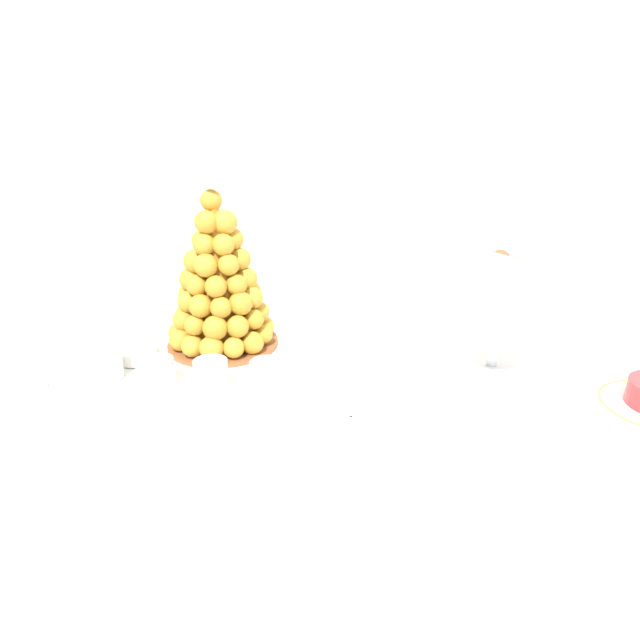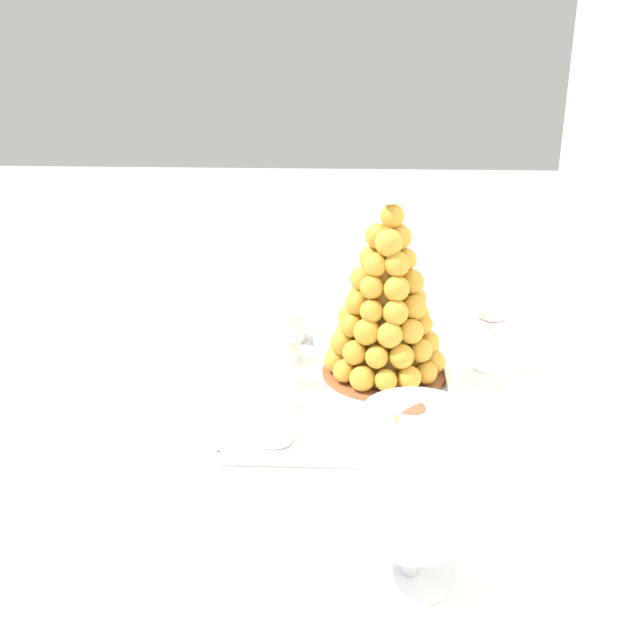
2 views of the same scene
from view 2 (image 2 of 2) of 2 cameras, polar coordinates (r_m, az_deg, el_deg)
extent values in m
cylinder|color=brown|center=(2.02, -8.82, -9.77)|extent=(0.04, 0.04, 0.75)
cylinder|color=brown|center=(2.01, 11.82, -10.14)|extent=(0.04, 0.04, 0.75)
cube|color=brown|center=(1.24, 1.10, -11.05)|extent=(1.40, 0.83, 0.02)
cube|color=white|center=(1.23, 1.11, -10.60)|extent=(1.46, 0.89, 0.00)
cube|color=white|center=(1.42, -17.99, -16.23)|extent=(1.46, 0.01, 0.38)
cube|color=white|center=(1.41, 20.33, -16.98)|extent=(1.46, 0.01, 0.38)
cube|color=white|center=(1.96, 1.58, -3.74)|extent=(0.01, 0.89, 0.38)
cube|color=white|center=(1.46, 1.71, -4.75)|extent=(0.53, 0.38, 0.01)
cube|color=white|center=(1.47, -5.66, -4.17)|extent=(0.53, 0.01, 0.02)
cube|color=white|center=(1.46, 9.10, -4.41)|extent=(0.53, 0.01, 0.02)
cube|color=white|center=(1.69, 1.84, -0.30)|extent=(0.01, 0.38, 0.02)
cube|color=white|center=(1.22, 1.53, -9.93)|extent=(0.01, 0.38, 0.02)
cylinder|color=white|center=(1.46, 1.71, -4.61)|extent=(0.35, 0.35, 0.00)
cylinder|color=brown|center=(1.49, 4.57, -3.73)|extent=(0.23, 0.23, 0.01)
cone|color=#AD7925|center=(1.43, 4.76, 1.96)|extent=(0.15, 0.15, 0.31)
sphere|color=gold|center=(1.40, 4.72, -4.29)|extent=(0.04, 0.04, 0.04)
sphere|color=gold|center=(1.41, 6.37, -4.11)|extent=(0.04, 0.04, 0.04)
sphere|color=gold|center=(1.44, 7.56, -3.75)|extent=(0.04, 0.04, 0.04)
sphere|color=gold|center=(1.48, 8.02, -2.97)|extent=(0.05, 0.05, 0.05)
sphere|color=gold|center=(1.52, 7.69, -2.32)|extent=(0.04, 0.04, 0.04)
sphere|color=gold|center=(1.55, 6.70, -1.76)|extent=(0.05, 0.05, 0.05)
sphere|color=gold|center=(1.56, 5.28, -1.48)|extent=(0.04, 0.04, 0.04)
sphere|color=gold|center=(1.56, 3.72, -1.51)|extent=(0.05, 0.05, 0.05)
sphere|color=gold|center=(1.54, 2.34, -1.72)|extent=(0.05, 0.05, 0.05)
sphere|color=gold|center=(1.51, 1.42, -2.25)|extent=(0.04, 0.04, 0.04)
sphere|color=gold|center=(1.47, 1.19, -2.86)|extent=(0.05, 0.05, 0.05)
sphere|color=gold|center=(1.44, 1.75, -3.64)|extent=(0.04, 0.04, 0.04)
sphere|color=gold|center=(1.41, 3.03, -4.19)|extent=(0.05, 0.05, 0.05)
sphere|color=gold|center=(1.40, 5.83, -2.60)|extent=(0.04, 0.04, 0.04)
sphere|color=gold|center=(1.43, 7.18, -2.18)|extent=(0.04, 0.04, 0.04)
sphere|color=gold|center=(1.47, 7.66, -1.57)|extent=(0.04, 0.04, 0.04)
sphere|color=gold|center=(1.50, 7.18, -0.96)|extent=(0.04, 0.04, 0.04)
sphere|color=gold|center=(1.53, 5.96, -0.50)|extent=(0.04, 0.04, 0.04)
sphere|color=gold|center=(1.54, 4.37, -0.31)|extent=(0.04, 0.04, 0.04)
sphere|color=gold|center=(1.52, 2.85, -0.45)|extent=(0.05, 0.05, 0.05)
sphere|color=gold|center=(1.49, 1.84, -0.92)|extent=(0.04, 0.04, 0.04)
sphere|color=gold|center=(1.45, 1.69, -1.62)|extent=(0.05, 0.05, 0.05)
sphere|color=gold|center=(1.42, 2.49, -2.34)|extent=(0.04, 0.04, 0.04)
sphere|color=gold|center=(1.40, 4.05, -2.64)|extent=(0.04, 0.04, 0.04)
sphere|color=gold|center=(1.41, 6.49, -0.81)|extent=(0.04, 0.04, 0.04)
sphere|color=gold|center=(1.44, 7.25, -0.30)|extent=(0.04, 0.04, 0.04)
sphere|color=gold|center=(1.48, 7.02, 0.27)|extent=(0.04, 0.04, 0.04)
sphere|color=gold|center=(1.51, 5.94, 0.69)|extent=(0.04, 0.04, 0.04)
sphere|color=gold|center=(1.51, 4.43, 0.94)|extent=(0.04, 0.04, 0.04)
sphere|color=gold|center=(1.50, 3.01, 0.71)|extent=(0.04, 0.04, 0.04)
sphere|color=gold|center=(1.46, 2.18, 0.26)|extent=(0.05, 0.05, 0.05)
sphere|color=gold|center=(1.43, 2.28, -0.40)|extent=(0.04, 0.04, 0.04)
sphere|color=gold|center=(1.40, 3.35, -0.85)|extent=(0.05, 0.05, 0.05)
sphere|color=gold|center=(1.39, 4.98, -1.07)|extent=(0.05, 0.05, 0.05)
sphere|color=gold|center=(1.42, 6.69, 0.90)|extent=(0.05, 0.05, 0.05)
sphere|color=gold|center=(1.45, 6.79, 1.55)|extent=(0.04, 0.04, 0.04)
sphere|color=gold|center=(1.48, 5.72, 2.03)|extent=(0.04, 0.04, 0.04)
sphere|color=gold|center=(1.49, 4.12, 2.08)|extent=(0.05, 0.05, 0.05)
sphere|color=gold|center=(1.46, 2.85, 1.73)|extent=(0.04, 0.04, 0.04)
sphere|color=gold|center=(1.42, 2.64, 1.20)|extent=(0.04, 0.04, 0.04)
sphere|color=gold|center=(1.39, 3.69, 0.62)|extent=(0.04, 0.04, 0.04)
sphere|color=gold|center=(1.39, 5.40, 0.53)|extent=(0.05, 0.05, 0.05)
sphere|color=gold|center=(1.42, 6.51, 2.71)|extent=(0.05, 0.05, 0.05)
sphere|color=gold|center=(1.46, 5.83, 3.29)|extent=(0.04, 0.04, 0.04)
sphere|color=gold|center=(1.46, 4.15, 3.33)|extent=(0.05, 0.05, 0.05)
sphere|color=gold|center=(1.43, 3.08, 2.94)|extent=(0.05, 0.05, 0.05)
sphere|color=gold|center=(1.39, 3.70, 2.35)|extent=(0.04, 0.04, 0.04)
sphere|color=gold|center=(1.39, 5.46, 2.24)|extent=(0.05, 0.05, 0.05)
sphere|color=gold|center=(1.42, 6.09, 4.30)|extent=(0.04, 0.04, 0.04)
sphere|color=gold|center=(1.44, 4.96, 4.62)|extent=(0.04, 0.04, 0.04)
sphere|color=gold|center=(1.42, 3.66, 4.44)|extent=(0.04, 0.04, 0.04)
sphere|color=gold|center=(1.39, 3.96, 3.94)|extent=(0.04, 0.04, 0.04)
sphere|color=gold|center=(1.39, 5.50, 3.97)|extent=(0.04, 0.04, 0.04)
sphere|color=gold|center=(1.41, 5.59, 5.87)|extent=(0.05, 0.05, 0.05)
sphere|color=gold|center=(1.41, 4.15, 5.97)|extent=(0.05, 0.05, 0.05)
sphere|color=gold|center=(1.38, 4.92, 5.49)|extent=(0.05, 0.05, 0.05)
sphere|color=gold|center=(1.40, 5.17, 7.39)|extent=(0.04, 0.04, 0.04)
sphere|color=white|center=(1.38, 5.00, 9.00)|extent=(0.04, 0.04, 0.04)
cylinder|color=silver|center=(1.63, -1.95, -0.39)|extent=(0.06, 0.06, 0.06)
cylinder|color=gold|center=(1.64, -1.94, -0.92)|extent=(0.05, 0.05, 0.02)
cylinder|color=#EAC166|center=(1.63, -1.95, -0.24)|extent=(0.05, 0.05, 0.02)
sphere|color=brown|center=(1.62, -2.08, 0.11)|extent=(0.02, 0.02, 0.02)
cylinder|color=silver|center=(1.53, -2.50, -2.09)|extent=(0.06, 0.06, 0.05)
cylinder|color=gold|center=(1.54, -2.49, -2.56)|extent=(0.05, 0.05, 0.02)
cylinder|color=#EAC166|center=(1.53, -2.50, -1.96)|extent=(0.05, 0.05, 0.01)
sphere|color=brown|center=(1.53, -2.37, -1.56)|extent=(0.02, 0.02, 0.02)
cylinder|color=silver|center=(1.44, -2.84, -3.61)|extent=(0.06, 0.06, 0.06)
cylinder|color=gold|center=(1.45, -2.83, -4.17)|extent=(0.05, 0.05, 0.02)
cylinder|color=#EAC166|center=(1.44, -2.84, -3.46)|extent=(0.05, 0.05, 0.02)
sphere|color=brown|center=(1.44, -3.07, -2.99)|extent=(0.02, 0.02, 0.02)
cylinder|color=silver|center=(1.35, -2.92, -5.40)|extent=(0.06, 0.06, 0.06)
cylinder|color=gold|center=(1.36, -2.91, -6.02)|extent=(0.05, 0.05, 0.02)
cylinder|color=#EAC166|center=(1.35, -2.92, -5.22)|extent=(0.05, 0.05, 0.02)
sphere|color=brown|center=(1.35, -2.91, -4.59)|extent=(0.02, 0.02, 0.02)
cylinder|color=silver|center=(1.27, -3.30, -7.39)|extent=(0.06, 0.06, 0.06)
cylinder|color=#F4EAC6|center=(1.28, -3.28, -8.02)|extent=(0.05, 0.05, 0.02)
cylinder|color=white|center=(1.27, -3.30, -7.21)|extent=(0.05, 0.05, 0.02)
sphere|color=brown|center=(1.26, -3.61, -6.86)|extent=(0.02, 0.02, 0.02)
cylinder|color=white|center=(1.62, 0.93, -1.26)|extent=(0.08, 0.08, 0.02)
cylinder|color=#F2CC59|center=(1.61, 0.93, -0.95)|extent=(0.07, 0.07, 0.00)
cylinder|color=white|center=(1.04, 6.35, -17.51)|extent=(0.12, 0.12, 0.01)
cylinder|color=white|center=(1.02, 6.43, -16.09)|extent=(0.02, 0.02, 0.06)
cylinder|color=white|center=(0.95, 6.72, -10.84)|extent=(0.13, 0.13, 0.16)
cylinder|color=#E54C47|center=(0.97, 6.73, -14.85)|extent=(0.04, 0.04, 0.02)
cylinder|color=yellow|center=(0.99, 8.06, -13.93)|extent=(0.05, 0.05, 0.05)
cylinder|color=#F9A54C|center=(1.00, 6.63, -13.60)|extent=(0.06, 0.05, 0.06)
cylinder|color=#D199D8|center=(0.99, 5.45, -14.05)|extent=(0.05, 0.05, 0.05)
cylinder|color=#72B2E0|center=(0.97, 7.29, -13.46)|extent=(0.06, 0.05, 0.06)
cylinder|color=#72B2E0|center=(1.00, 7.14, -12.11)|extent=(0.05, 0.05, 0.05)
cylinder|color=brown|center=(0.97, 5.64, -13.07)|extent=(0.05, 0.04, 0.06)
cylinder|color=#9ED860|center=(0.96, 8.03, -12.13)|extent=(0.06, 0.05, 0.06)
cylinder|color=#72B2E0|center=(0.98, 6.33, -11.15)|extent=(0.05, 0.04, 0.05)
cylinder|color=yellow|center=(0.94, 5.77, -12.68)|extent=(0.05, 0.04, 0.05)
cylinder|color=brown|center=(0.96, 8.17, -10.80)|extent=(0.06, 0.04, 0.06)
cylinder|color=pink|center=(0.97, 6.44, -10.04)|extent=(0.06, 0.05, 0.06)
cylinder|color=#E54C47|center=(0.95, 5.64, -11.07)|extent=(0.05, 0.05, 0.02)
cylinder|color=#9ED860|center=(0.93, 7.05, -11.73)|extent=(0.06, 0.05, 0.05)
cylinder|color=#D199D8|center=(0.96, 7.38, -9.23)|extent=(0.05, 0.04, 0.05)
cylinder|color=yellow|center=(0.94, 5.56, -9.65)|extent=(0.06, 0.05, 0.06)
cylinder|color=#72B2E0|center=(0.92, 8.08, -10.70)|extent=(0.05, 0.05, 0.03)
cylinder|color=brown|center=(0.94, 7.05, -8.10)|extent=(0.04, 0.05, 0.03)
cylinder|color=#E54C47|center=(0.93, 6.06, -8.66)|extent=(0.06, 0.05, 0.05)
cylinder|color=pink|center=(0.91, 7.08, -9.41)|extent=(0.04, 0.04, 0.03)
cylinder|color=#9ED860|center=(0.93, 8.59, -8.88)|extent=(0.05, 0.04, 0.03)
cylinder|color=brown|center=(0.93, 6.47, -7.18)|extent=(0.06, 0.05, 0.06)
cylinder|color=yellow|center=(0.90, 6.09, -7.97)|extent=(0.04, 0.04, 0.04)
cylinder|color=#9ED860|center=(0.92, 8.98, -7.64)|extent=(0.05, 0.05, 0.03)
cylinder|color=silver|center=(1.57, 11.86, -3.28)|extent=(0.06, 0.06, 0.00)
cylinder|color=silver|center=(1.55, 12.00, -1.64)|extent=(0.01, 0.01, 0.09)
sphere|color=silver|center=(1.52, 12.23, 1.10)|extent=(0.07, 0.07, 0.07)
cylinder|color=maroon|center=(1.52, 12.20, 0.75)|extent=(0.05, 0.05, 0.03)
camera|label=1|loc=(1.33, -41.62, 8.01)|focal=30.07mm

